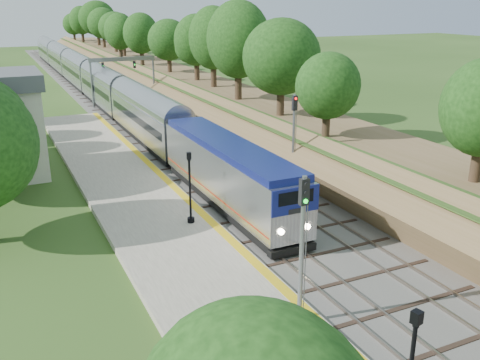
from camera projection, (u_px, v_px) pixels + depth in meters
name	position (u px, v px, depth m)	size (l,w,h in m)	color
ground	(401.00, 346.00, 21.16)	(320.00, 320.00, 0.00)	#2D4C19
trackbed	(113.00, 99.00, 73.33)	(9.50, 170.00, 0.28)	#4C4944
platform	(156.00, 221.00, 32.69)	(6.40, 68.00, 0.38)	gray
yellow_stripe	(199.00, 210.00, 33.79)	(0.55, 68.00, 0.01)	gold
embankment	(170.00, 82.00, 76.11)	(10.64, 170.00, 11.70)	brown
signal_gantry	(122.00, 68.00, 67.71)	(8.40, 0.38, 6.20)	slate
trees_behind_platform	(36.00, 145.00, 32.88)	(7.82, 53.32, 7.21)	#332316
train	(91.00, 81.00, 75.25)	(2.82, 113.32, 4.15)	black
lamppost_far	(190.00, 192.00, 31.40)	(0.43, 0.43, 4.34)	black
signal_platform	(302.00, 233.00, 21.21)	(0.37, 0.29, 6.25)	slate
signal_farside	(294.00, 129.00, 38.56)	(0.36, 0.29, 6.59)	slate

